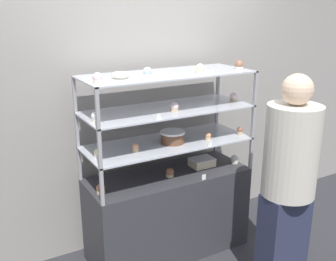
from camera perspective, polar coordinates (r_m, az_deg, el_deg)
The scene contains 28 objects.
ground_plane at distance 3.63m, azimuth 0.00°, elevation -16.88°, with size 20.00×20.00×0.00m, color #2D2D33.
back_wall at distance 3.45m, azimuth -3.37°, elevation 4.84°, with size 8.00×0.05×2.60m.
display_base at distance 3.44m, azimuth 0.00°, elevation -11.86°, with size 1.36×0.53×0.73m.
display_riser_lower at distance 3.18m, azimuth 0.00°, elevation -1.94°, with size 1.36×0.53×0.28m.
display_riser_middle at distance 3.10m, azimuth 0.00°, elevation 2.93°, with size 1.36×0.53×0.28m.
display_riser_upper at distance 3.04m, azimuth 0.00°, elevation 8.03°, with size 1.36×0.53×0.28m.
layer_cake_centerpiece at distance 3.15m, azimuth 0.67°, elevation -0.94°, with size 0.20×0.20×0.10m.
sheet_cake_frosted at distance 3.43m, azimuth 4.97°, elevation -4.60°, with size 0.20×0.15×0.07m.
cupcake_0 at distance 2.99m, azimuth -9.73°, elevation -8.34°, with size 0.07×0.07×0.07m.
cupcake_1 at distance 3.22m, azimuth 0.26°, elevation -6.13°, with size 0.07×0.07×0.07m.
cupcake_2 at distance 3.54m, azimuth 9.62°, elevation -4.16°, with size 0.07×0.07×0.07m.
price_tag_0 at distance 3.18m, azimuth 5.21°, elevation -6.75°, with size 0.04×0.00×0.04m.
cupcake_3 at distance 2.89m, azimuth -10.20°, elevation -3.27°, with size 0.05×0.05×0.07m.
cupcake_4 at distance 2.97m, azimuth -4.74°, elevation -2.49°, with size 0.05×0.05×0.07m.
cupcake_5 at distance 3.23m, azimuth 5.81°, elevation -0.84°, with size 0.05×0.05×0.07m.
cupcake_6 at distance 3.42m, azimuth 10.39°, elevation -0.04°, with size 0.05×0.05×0.07m.
price_tag_1 at distance 3.10m, azimuth 6.14°, elevation -1.83°, with size 0.04×0.00×0.04m.
cupcake_7 at distance 2.77m, azimuth -10.45°, elevation 1.91°, with size 0.07×0.07×0.07m.
cupcake_8 at distance 3.01m, azimuth 1.00°, elevation 3.44°, with size 0.07×0.07×0.07m.
cupcake_9 at distance 3.39m, azimuth 9.49°, elevation 4.80°, with size 0.07×0.07×0.07m.
price_tag_2 at distance 2.79m, azimuth -1.36°, elevation 2.05°, with size 0.04×0.00×0.04m.
cupcake_10 at distance 2.67m, azimuth -10.20°, elevation 7.47°, with size 0.07×0.07×0.07m.
cupcake_11 at distance 2.87m, azimuth -3.00°, elevation 8.42°, with size 0.07×0.07×0.07m.
cupcake_12 at distance 3.06m, azimuth 4.66°, elevation 8.93°, with size 0.07×0.07×0.07m.
cupcake_13 at distance 3.29m, azimuth 10.27°, elevation 9.32°, with size 0.07×0.07×0.07m.
price_tag_3 at distance 2.95m, azimuth 6.08°, elevation 8.37°, with size 0.04×0.00×0.04m.
donut_glazed at distance 2.84m, azimuth -6.95°, elevation 7.98°, with size 0.13×0.13×0.04m.
customer_figure at distance 2.96m, azimuth 17.08°, elevation -6.79°, with size 0.38×0.38×1.63m.
Camera 1 is at (-1.49, -2.61, 2.05)m, focal length 42.00 mm.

